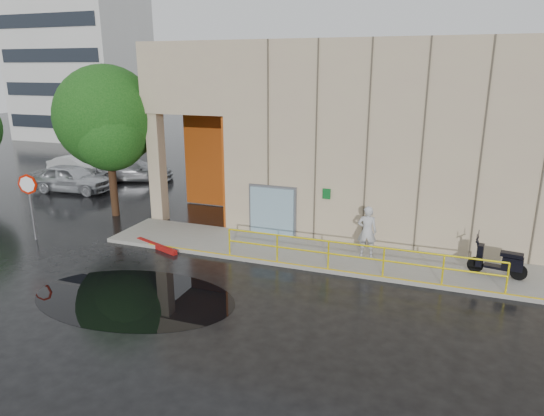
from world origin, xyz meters
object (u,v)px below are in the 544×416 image
(person, at_px, (367,231))
(tree_near, at_px, (108,121))
(stop_sign, at_px, (29,193))
(car_b, at_px, (77,166))
(red_curb, at_px, (156,246))
(car_c, at_px, (135,170))
(car_a, at_px, (72,178))
(scooter, at_px, (500,253))

(person, height_order, tree_near, tree_near)
(stop_sign, bearing_deg, car_b, 133.58)
(red_curb, height_order, car_c, car_c)
(stop_sign, xyz_separation_m, car_a, (-4.36, 7.13, -1.23))
(red_curb, relative_size, car_b, 0.59)
(car_a, xyz_separation_m, car_c, (1.69, 3.68, -0.11))
(red_curb, bearing_deg, tree_near, 144.20)
(car_a, relative_size, car_b, 1.15)
(person, xyz_separation_m, car_c, (-16.03, 8.27, -0.43))
(person, relative_size, red_curb, 0.81)
(car_a, height_order, car_c, car_a)
(scooter, height_order, car_c, scooter)
(scooter, distance_m, red_curb, 12.64)
(person, distance_m, tree_near, 12.85)
(car_c, bearing_deg, car_a, 131.70)
(person, height_order, stop_sign, stop_sign)
(car_c, distance_m, tree_near, 8.71)
(stop_sign, xyz_separation_m, car_b, (-7.13, 10.74, -1.36))
(person, bearing_deg, car_c, -34.01)
(car_a, bearing_deg, scooter, -107.47)
(scooter, xyz_separation_m, car_c, (-20.50, 8.55, -0.29))
(tree_near, bearing_deg, scooter, -5.77)
(red_curb, xyz_separation_m, car_b, (-12.43, 9.84, 0.58))
(person, relative_size, car_a, 0.41)
(scooter, xyz_separation_m, car_a, (-22.20, 4.86, -0.18))
(red_curb, bearing_deg, car_b, 141.64)
(scooter, distance_m, car_b, 26.37)
(stop_sign, height_order, red_curb, stop_sign)
(scooter, relative_size, car_a, 0.41)
(stop_sign, relative_size, car_a, 0.60)
(red_curb, bearing_deg, car_a, 147.22)
(person, relative_size, car_b, 0.48)
(scooter, relative_size, tree_near, 0.27)
(person, height_order, car_b, person)
(red_curb, relative_size, tree_near, 0.34)
(stop_sign, xyz_separation_m, red_curb, (5.30, 0.91, -1.94))
(car_a, xyz_separation_m, tree_near, (5.43, -3.17, 3.76))
(car_a, distance_m, car_c, 4.06)
(person, bearing_deg, tree_near, -13.30)
(car_a, relative_size, tree_near, 0.66)
(car_c, bearing_deg, stop_sign, 170.26)
(car_a, bearing_deg, car_b, 32.31)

